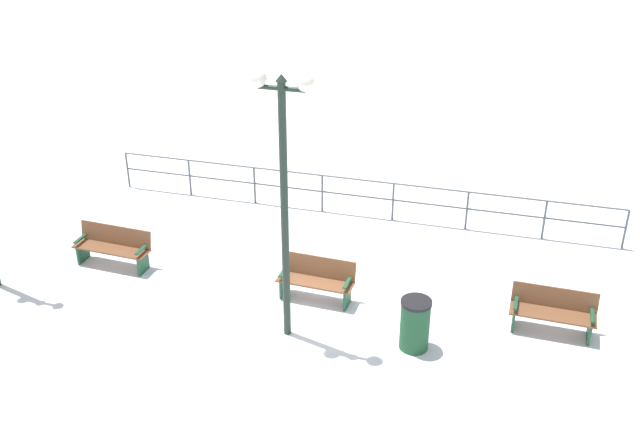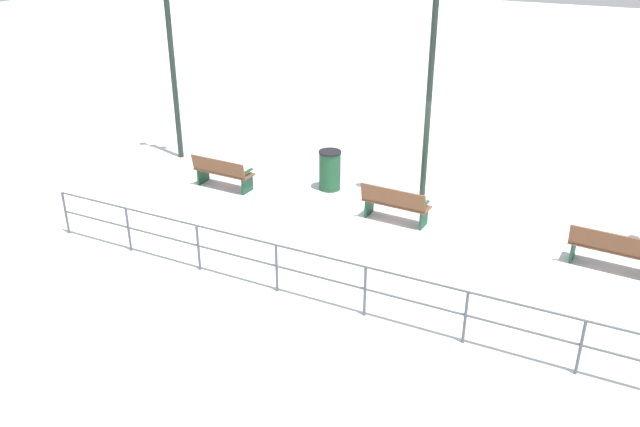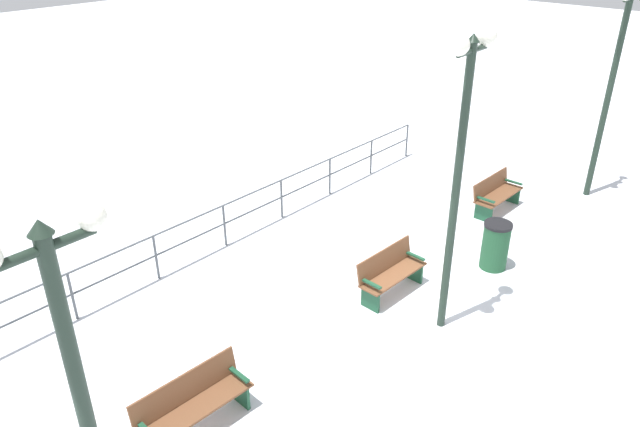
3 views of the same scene
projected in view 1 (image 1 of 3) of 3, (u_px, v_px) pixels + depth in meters
The scene contains 7 objects.
ground_plane at pixel (317, 297), 15.20m from camera, with size 80.00×80.00×0.00m, color white.
bench_nearest at pixel (113, 246), 16.11m from camera, with size 0.60×1.71×0.86m.
bench_second at pixel (316, 279), 14.96m from camera, with size 0.58×1.55×0.87m.
bench_third at pixel (553, 311), 14.01m from camera, with size 0.59×1.58×0.83m.
lamppost_middle at pixel (283, 165), 12.55m from camera, with size 0.30×1.08×5.04m.
waterfront_railing at pixel (357, 191), 18.04m from camera, with size 0.05×12.21×0.98m.
trash_bin at pixel (415, 324), 13.54m from camera, with size 0.56×0.56×1.00m.
Camera 1 is at (12.22, 3.39, 8.54)m, focal length 42.47 mm.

